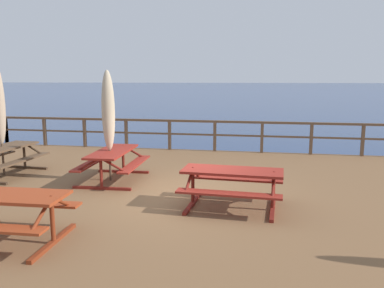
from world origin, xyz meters
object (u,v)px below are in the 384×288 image
(patio_umbrella_tall_mid_left, at_px, (108,111))
(picnic_table_mid_left, at_px, (113,159))
(picnic_table_back_right, at_px, (232,180))
(picnic_table_back_left, at_px, (4,154))
(picnic_table_front_right, at_px, (9,207))

(patio_umbrella_tall_mid_left, bearing_deg, picnic_table_mid_left, 7.77)
(picnic_table_mid_left, relative_size, patio_umbrella_tall_mid_left, 0.75)
(picnic_table_mid_left, relative_size, picnic_table_back_right, 1.02)
(picnic_table_back_left, xyz_separation_m, picnic_table_back_right, (6.11, -1.50, -0.00))
(picnic_table_mid_left, bearing_deg, picnic_table_back_left, -179.62)
(picnic_table_back_left, bearing_deg, picnic_table_front_right, -53.09)
(picnic_table_back_right, bearing_deg, picnic_table_mid_left, 153.74)
(picnic_table_mid_left, xyz_separation_m, picnic_table_front_right, (-0.20, -3.77, -0.01))
(picnic_table_back_left, distance_m, picnic_table_mid_left, 3.02)
(picnic_table_back_left, distance_m, picnic_table_front_right, 4.69)
(picnic_table_mid_left, height_order, picnic_table_front_right, same)
(picnic_table_back_left, height_order, picnic_table_front_right, same)
(picnic_table_back_left, height_order, patio_umbrella_tall_mid_left, patio_umbrella_tall_mid_left)
(picnic_table_mid_left, distance_m, picnic_table_front_right, 3.78)
(picnic_table_back_right, bearing_deg, picnic_table_front_right, -145.65)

